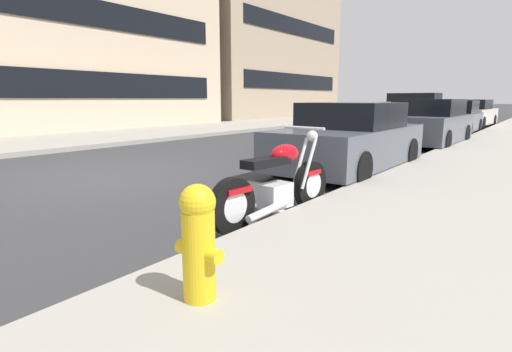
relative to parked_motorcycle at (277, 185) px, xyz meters
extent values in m
plane|color=#333335|center=(0.33, 4.11, -0.43)|extent=(260.00, 260.00, 0.00)
cube|color=gray|center=(12.33, 10.76, -0.36)|extent=(120.00, 5.00, 0.14)
cube|color=silver|center=(0.33, 0.55, -0.42)|extent=(0.12, 2.20, 0.01)
cylinder|color=black|center=(0.73, -0.06, -0.11)|extent=(0.64, 0.16, 0.64)
cylinder|color=silver|center=(0.73, -0.06, -0.11)|extent=(0.36, 0.15, 0.35)
cylinder|color=black|center=(-0.78, 0.07, -0.11)|extent=(0.64, 0.16, 0.64)
cylinder|color=silver|center=(-0.78, 0.07, -0.11)|extent=(0.36, 0.15, 0.35)
cube|color=silver|center=(-0.02, 0.01, -0.13)|extent=(0.42, 0.29, 0.30)
cube|color=black|center=(-0.20, 0.02, 0.31)|extent=(0.70, 0.28, 0.10)
ellipsoid|color=#B20C14|center=(0.16, -0.01, 0.37)|extent=(0.50, 0.28, 0.24)
cube|color=#B20C14|center=(-0.73, 0.07, 0.06)|extent=(0.37, 0.21, 0.06)
cube|color=#B20C14|center=(0.71, -0.06, 0.06)|extent=(0.33, 0.19, 0.06)
cylinder|color=silver|center=(0.59, 0.02, 0.20)|extent=(0.34, 0.07, 0.65)
cylinder|color=silver|center=(0.58, -0.12, 0.20)|extent=(0.34, 0.07, 0.65)
cylinder|color=silver|center=(0.55, -0.04, 0.67)|extent=(0.09, 0.62, 0.04)
sphere|color=silver|center=(0.75, -0.06, 0.55)|extent=(0.15, 0.15, 0.15)
cylinder|color=silver|center=(-0.33, -0.11, -0.22)|extent=(0.71, 0.15, 0.16)
cube|color=#4C515B|center=(3.68, 0.68, 0.10)|extent=(4.10, 1.82, 0.74)
cube|color=black|center=(3.77, 0.68, 0.72)|extent=(1.92, 1.66, 0.50)
cylinder|color=black|center=(5.03, 1.48, -0.12)|extent=(0.62, 0.23, 0.62)
cylinder|color=black|center=(5.01, -0.14, -0.12)|extent=(0.62, 0.23, 0.62)
cylinder|color=black|center=(2.34, 1.51, -0.12)|extent=(0.62, 0.23, 0.62)
cylinder|color=black|center=(2.32, -0.12, -0.12)|extent=(0.62, 0.23, 0.62)
cube|color=#4C515B|center=(9.53, 0.59, 0.13)|extent=(4.08, 1.94, 0.79)
cube|color=black|center=(9.59, 0.59, 0.78)|extent=(2.24, 1.76, 0.51)
cylinder|color=black|center=(10.88, 1.42, -0.12)|extent=(0.62, 0.23, 0.62)
cylinder|color=black|center=(10.84, -0.28, -0.12)|extent=(0.62, 0.23, 0.62)
cylinder|color=black|center=(8.21, 1.47, -0.12)|extent=(0.62, 0.23, 0.62)
cylinder|color=black|center=(8.18, -0.23, -0.12)|extent=(0.62, 0.23, 0.62)
cube|color=#4C515B|center=(14.54, 0.82, 0.09)|extent=(4.14, 1.85, 0.71)
cube|color=black|center=(14.51, 0.82, 0.71)|extent=(2.12, 1.68, 0.53)
cylinder|color=black|center=(15.88, 1.66, -0.12)|extent=(0.62, 0.23, 0.62)
cylinder|color=black|center=(15.91, 0.03, -0.12)|extent=(0.62, 0.23, 0.62)
cylinder|color=black|center=(13.17, 1.62, -0.12)|extent=(0.62, 0.23, 0.62)
cylinder|color=black|center=(13.19, -0.01, -0.12)|extent=(0.62, 0.23, 0.62)
cube|color=beige|center=(19.86, 0.95, 0.12)|extent=(4.62, 2.01, 0.79)
cube|color=black|center=(19.64, 0.96, 0.76)|extent=(2.25, 1.75, 0.48)
cylinder|color=black|center=(21.40, 1.70, -0.12)|extent=(0.63, 0.25, 0.62)
cylinder|color=black|center=(21.32, 0.06, -0.12)|extent=(0.63, 0.25, 0.62)
cylinder|color=black|center=(18.40, 1.84, -0.12)|extent=(0.63, 0.25, 0.62)
cylinder|color=black|center=(18.33, 0.20, -0.12)|extent=(0.63, 0.25, 0.62)
cube|color=#B7B7BC|center=(28.78, 6.37, 0.34)|extent=(2.40, 5.17, 0.97)
cube|color=black|center=(28.78, 6.37, 1.15)|extent=(2.17, 3.76, 0.65)
cylinder|color=black|center=(28.02, 8.15, -0.05)|extent=(0.32, 0.78, 0.76)
cylinder|color=black|center=(29.82, 8.00, -0.05)|extent=(0.32, 0.78, 0.76)
cylinder|color=black|center=(27.75, 4.74, -0.05)|extent=(0.32, 0.78, 0.76)
cylinder|color=black|center=(29.54, 4.60, -0.05)|extent=(0.32, 0.78, 0.76)
cylinder|color=gold|center=(-2.22, -0.85, 0.02)|extent=(0.22, 0.22, 0.61)
sphere|color=gold|center=(-2.22, -0.85, 0.38)|extent=(0.24, 0.24, 0.24)
cylinder|color=gold|center=(-2.22, -0.71, 0.05)|extent=(0.10, 0.08, 0.10)
cylinder|color=gold|center=(-2.22, -0.99, 0.05)|extent=(0.10, 0.08, 0.10)
cube|color=beige|center=(6.29, 18.67, 4.22)|extent=(14.88, 11.23, 9.29)
cube|color=black|center=(6.29, 13.03, 1.61)|extent=(12.50, 0.06, 1.10)
cube|color=black|center=(6.29, 13.03, 4.49)|extent=(12.50, 0.06, 1.10)
cube|color=tan|center=(21.99, 17.90, 5.73)|extent=(14.53, 9.69, 12.32)
cube|color=black|center=(21.99, 13.03, 2.28)|extent=(12.20, 0.06, 1.10)
cube|color=black|center=(21.99, 13.03, 6.10)|extent=(12.20, 0.06, 1.10)
camera|label=1|loc=(-4.00, -2.65, 1.04)|focal=28.12mm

